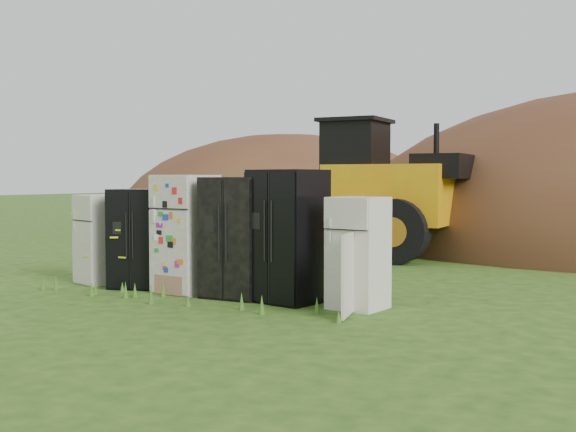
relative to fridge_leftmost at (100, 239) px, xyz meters
name	(u,v)px	position (x,y,z in m)	size (l,w,h in m)	color
ground	(218,295)	(2.53, 0.00, -0.78)	(120.00, 120.00, 0.00)	#244813
fridge_leftmost	(100,239)	(0.00, 0.00, 0.00)	(0.69, 0.66, 1.56)	white
fridge_black_side	(138,239)	(0.92, -0.04, 0.05)	(0.87, 0.69, 1.67)	black
fridge_sticker	(186,234)	(1.91, -0.01, 0.17)	(0.85, 0.78, 1.90)	silver
fridge_dark_mid	(237,237)	(2.92, -0.03, 0.15)	(0.95, 0.78, 1.87)	black
fridge_black_right	(288,236)	(3.80, 0.01, 0.21)	(0.99, 0.82, 1.98)	black
fridge_open_door	(358,253)	(4.95, 0.02, 0.01)	(0.72, 0.67, 1.59)	white
wheel_loader	(324,188)	(1.21, 6.25, 0.84)	(6.72, 2.72, 3.25)	orange
dirt_mound_left	(282,228)	(-4.31, 13.66, -0.78)	(13.61, 10.20, 6.96)	#4B2618
dirt_mound_back	(492,227)	(2.26, 18.30, -0.78)	(16.58, 11.05, 5.87)	#4B2618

